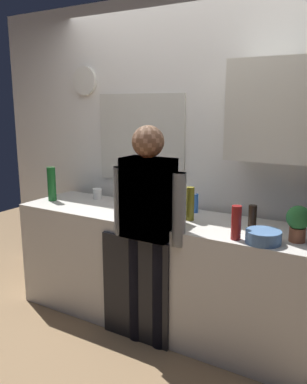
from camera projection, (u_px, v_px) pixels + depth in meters
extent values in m
plane|color=#8C6D4C|center=(149.00, 341.00, 3.01)|extent=(8.00, 8.00, 0.00)
cube|color=beige|center=(168.00, 271.00, 3.17)|extent=(2.58, 0.64, 0.89)
cube|color=black|center=(135.00, 290.00, 2.95)|extent=(0.56, 0.02, 0.80)
cube|color=white|center=(194.00, 158.00, 3.34)|extent=(4.18, 0.10, 2.60)
cube|color=beige|center=(141.00, 138.00, 3.51)|extent=(0.86, 0.02, 0.76)
cube|color=#8CA5C6|center=(141.00, 138.00, 3.51)|extent=(0.80, 0.02, 0.70)
cube|color=silver|center=(293.00, 111.00, 2.67)|extent=(0.84, 0.32, 0.68)
cylinder|color=silver|center=(85.00, 81.00, 3.69)|extent=(0.26, 0.03, 0.26)
cube|color=black|center=(162.00, 220.00, 2.94)|extent=(0.20, 0.20, 0.03)
cube|color=silver|center=(167.00, 198.00, 2.96)|extent=(0.18, 0.08, 0.28)
cylinder|color=black|center=(160.00, 211.00, 2.90)|extent=(0.11, 0.11, 0.11)
cylinder|color=black|center=(163.00, 179.00, 2.88)|extent=(0.17, 0.17, 0.03)
cylinder|color=#195923|center=(52.00, 184.00, 3.56)|extent=(0.07, 0.07, 0.30)
cylinder|color=olive|center=(190.00, 204.00, 2.96)|extent=(0.06, 0.06, 0.25)
cylinder|color=black|center=(252.00, 218.00, 2.71)|extent=(0.06, 0.06, 0.18)
cylinder|color=maroon|center=(236.00, 223.00, 2.54)|extent=(0.06, 0.06, 0.22)
cylinder|color=white|center=(97.00, 194.00, 3.64)|extent=(0.08, 0.08, 0.09)
cylinder|color=#B26647|center=(118.00, 195.00, 3.59)|extent=(0.08, 0.08, 0.09)
cylinder|color=#4C72A5|center=(263.00, 237.00, 2.49)|extent=(0.22, 0.22, 0.08)
cylinder|color=#9E5638|center=(297.00, 235.00, 2.52)|extent=(0.10, 0.10, 0.09)
sphere|color=#2D7233|center=(299.00, 218.00, 2.49)|extent=(0.15, 0.15, 0.15)
cylinder|color=blue|center=(195.00, 203.00, 3.18)|extent=(0.06, 0.06, 0.15)
cone|color=white|center=(195.00, 192.00, 3.16)|extent=(0.02, 0.02, 0.03)
cylinder|color=brown|center=(137.00, 287.00, 2.97)|extent=(0.12, 0.12, 0.82)
cylinder|color=brown|center=(160.00, 294.00, 2.87)|extent=(0.12, 0.12, 0.82)
cube|color=#262633|center=(148.00, 198.00, 2.78)|extent=(0.36, 0.20, 0.56)
sphere|color=#A57A59|center=(148.00, 142.00, 2.69)|extent=(0.22, 0.22, 0.22)
cylinder|color=#262633|center=(120.00, 201.00, 2.91)|extent=(0.09, 0.09, 0.50)
cylinder|color=#262633|center=(179.00, 210.00, 2.67)|extent=(0.09, 0.09, 0.50)
cylinder|color=black|center=(137.00, 287.00, 2.97)|extent=(0.12, 0.12, 0.82)
cylinder|color=black|center=(160.00, 294.00, 2.87)|extent=(0.12, 0.12, 0.82)
cube|color=white|center=(148.00, 198.00, 2.78)|extent=(0.36, 0.20, 0.56)
sphere|color=#D8AD8C|center=(148.00, 142.00, 2.69)|extent=(0.22, 0.22, 0.22)
cylinder|color=white|center=(120.00, 201.00, 2.91)|extent=(0.09, 0.09, 0.50)
cylinder|color=white|center=(179.00, 210.00, 2.67)|extent=(0.09, 0.09, 0.50)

